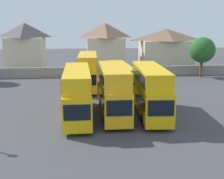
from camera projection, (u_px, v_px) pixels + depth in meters
The scene contains 11 objects.
ground at pixel (103, 83), 47.54m from camera, with size 140.00×140.00×0.00m, color #424247.
depot_boundary_wall at pixel (101, 72), 53.06m from camera, with size 56.00×0.50×1.80m, color gray.
bus_1 at pixel (77, 91), 29.42m from camera, with size 2.76×11.40×4.91m.
bus_2 at pixel (113, 89), 29.90m from camera, with size 2.67×10.25×5.12m.
bus_3 at pixel (150, 88), 30.11m from camera, with size 3.16×10.83×5.03m.
bus_4 at pixel (88, 69), 42.78m from camera, with size 2.95×10.80×5.10m.
bus_5 at pixel (120, 75), 43.35m from camera, with size 2.83×11.51×3.48m.
house_terrace_left at pixel (26, 46), 59.32m from camera, with size 7.68×7.00×9.63m.
house_terrace_centre at pixel (105, 46), 60.49m from camera, with size 7.83×7.91×9.62m.
house_terrace_right at pixel (166, 49), 61.51m from camera, with size 11.03×7.16×8.38m.
tree_behind_wall at pixel (202, 50), 51.97m from camera, with size 4.55×4.55×7.13m.
Camera 1 is at (-3.08, -28.56, 9.27)m, focal length 46.89 mm.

